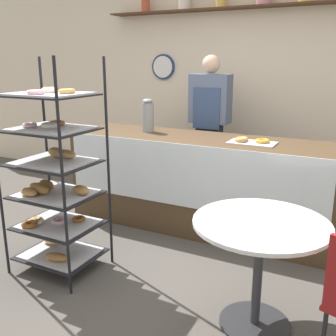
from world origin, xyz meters
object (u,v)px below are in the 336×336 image
Objects in this scene: coffee_carafe at (148,116)px; donut_tray_counter at (251,141)px; person_worker at (209,126)px; cafe_table at (259,247)px; pastry_rack at (54,177)px.

coffee_carafe is 0.82× the size of donut_tray_counter.
coffee_carafe is (-0.48, -0.57, 0.16)m from person_worker.
person_worker is 4.09× the size of donut_tray_counter.
pastry_rack is at bearing -179.86° from cafe_table.
donut_tray_counter is (1.14, -0.10, -0.15)m from coffee_carafe.
pastry_rack is 2.02m from person_worker.
person_worker reaches higher than donut_tray_counter.
cafe_table is 1.97× the size of donut_tray_counter.
person_worker is at bearing 50.26° from coffee_carafe.
donut_tray_counter is (1.21, 1.27, 0.17)m from pastry_rack.
pastry_rack is 4.87× the size of coffee_carafe.
pastry_rack reaches higher than donut_tray_counter.
pastry_rack reaches higher than coffee_carafe.
donut_tray_counter is at bearing 108.88° from cafe_table.
pastry_rack is 0.98× the size of person_worker.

